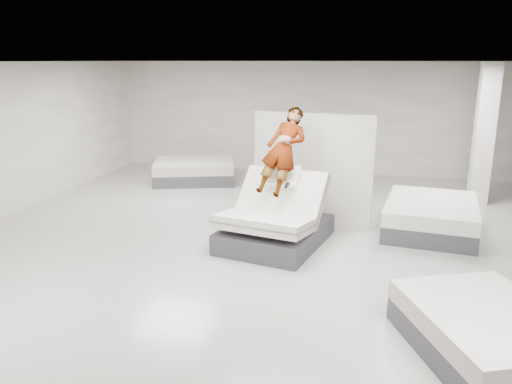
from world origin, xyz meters
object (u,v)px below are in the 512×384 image
person (283,168)px  flat_bed_left_far (194,171)px  remote (287,185)px  divider_panel (311,169)px  column (484,135)px  flat_bed_right_far (431,216)px  hero_bed (275,223)px  flat_bed_right_near (487,334)px

person → flat_bed_left_far: person is taller
flat_bed_left_far → remote: bearing=-52.3°
divider_panel → column: 4.31m
flat_bed_right_far → column: 2.95m
hero_bed → remote: bearing=-14.2°
divider_panel → flat_bed_right_far: divider_panel is taller
flat_bed_right_far → person: bearing=-159.0°
person → flat_bed_right_near: (2.92, -3.25, -1.06)m
hero_bed → flat_bed_right_near: size_ratio=0.99×
flat_bed_right_near → hero_bed: bearing=135.8°
hero_bed → person: size_ratio=1.37×
divider_panel → flat_bed_right_near: 5.05m
person → remote: 0.46m
divider_panel → flat_bed_right_near: bearing=-47.8°
flat_bed_right_near → flat_bed_left_far: (-6.08, 7.12, 0.02)m
person → flat_bed_right_near: bearing=-35.9°
divider_panel → flat_bed_right_near: (2.53, -4.29, -0.84)m
divider_panel → column: column is taller
person → divider_panel: divider_panel is taller
flat_bed_right_far → flat_bed_left_far: (-5.88, 2.83, -0.01)m
flat_bed_right_near → column: 6.84m
remote → flat_bed_right_far: (2.59, 1.44, -0.82)m
divider_panel → flat_bed_left_far: 4.61m
remote → flat_bed_right_near: (2.78, -2.86, -0.85)m
hero_bed → person: (0.07, 0.33, 0.93)m
hero_bed → divider_panel: bearing=71.4°
divider_panel → flat_bed_right_near: divider_panel is taller
person → column: size_ratio=0.54×
flat_bed_right_near → column: bearing=80.9°
remote → hero_bed: bearing=178.0°
remote → flat_bed_right_near: 4.08m
person → column: bearing=52.4°
person → flat_bed_right_far: 3.10m
remote → divider_panel: (0.25, 1.43, -0.01)m
hero_bed → column: 5.62m
hero_bed → column: bearing=42.4°
flat_bed_right_near → flat_bed_left_far: size_ratio=0.96×
divider_panel → flat_bed_left_far: bearing=153.0°
remote → flat_bed_right_near: remote is taller
flat_bed_left_far → column: 7.27m
column → divider_panel: bearing=-147.0°
hero_bed → remote: hero_bed is taller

